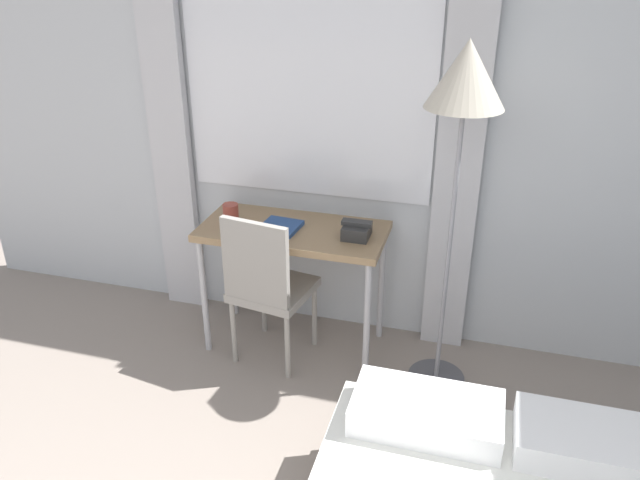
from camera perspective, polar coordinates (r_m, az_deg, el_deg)
The scene contains 7 objects.
wall_back_with_window at distance 3.43m, azimuth 4.35°, elevation 11.77°, with size 5.39×0.13×2.70m.
desk at distance 3.45m, azimuth -2.47°, elevation -0.09°, with size 1.02×0.49×0.75m.
desk_chair at distance 3.39m, azimuth -4.89°, elevation -3.90°, with size 0.46×0.46×0.91m.
standing_lamp at distance 2.89m, azimuth 13.02°, elevation 12.10°, with size 0.36×0.36×1.81m.
telephone at distance 3.30m, azimuth 3.38°, elevation 0.91°, with size 0.16×0.16×0.09m.
book at distance 3.41m, azimuth -3.67°, elevation 1.22°, with size 0.22×0.23×0.02m.
mug at distance 3.51m, azimuth -8.16°, elevation 2.47°, with size 0.09×0.09×0.10m.
Camera 1 is at (0.62, -0.11, 2.19)m, focal length 35.00 mm.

